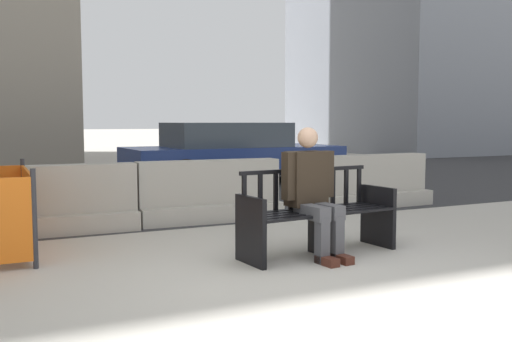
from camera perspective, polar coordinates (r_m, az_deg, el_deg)
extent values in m
plane|color=#B7B2A8|center=(5.02, 3.41, -10.92)|extent=(200.00, 200.00, 0.00)
cube|color=#333335|center=(13.20, -15.23, -1.16)|extent=(120.00, 12.00, 0.01)
cube|color=black|center=(5.49, -0.56, -5.99)|extent=(0.10, 0.52, 0.66)
cube|color=black|center=(6.46, 12.09, -4.43)|extent=(0.10, 0.52, 0.66)
cube|color=black|center=(5.96, 6.28, -6.18)|extent=(0.07, 0.33, 0.45)
cube|color=black|center=(5.74, 7.71, -4.35)|extent=(1.60, 0.23, 0.02)
cube|color=black|center=(5.83, 6.99, -4.20)|extent=(1.60, 0.23, 0.02)
cube|color=black|center=(5.92, 6.30, -4.05)|extent=(1.60, 0.23, 0.02)
cube|color=black|center=(6.01, 5.64, -3.91)|extent=(1.60, 0.23, 0.02)
cube|color=black|center=(6.10, 4.99, -3.77)|extent=(1.60, 0.23, 0.02)
cube|color=black|center=(6.06, 4.96, 0.10)|extent=(1.60, 0.19, 0.04)
cube|color=black|center=(5.67, -1.19, -2.35)|extent=(0.05, 0.03, 0.38)
cube|color=black|center=(5.77, 0.43, -2.23)|extent=(0.05, 0.03, 0.38)
cube|color=black|center=(5.87, 1.99, -2.11)|extent=(0.05, 0.03, 0.38)
cube|color=black|center=(5.97, 3.49, -1.99)|extent=(0.05, 0.03, 0.38)
cube|color=black|center=(6.08, 4.95, -1.88)|extent=(0.05, 0.03, 0.38)
cube|color=black|center=(6.19, 6.35, -1.76)|extent=(0.05, 0.03, 0.38)
cube|color=black|center=(6.31, 7.70, -1.66)|extent=(0.05, 0.03, 0.38)
cube|color=black|center=(6.43, 9.00, -1.55)|extent=(0.05, 0.03, 0.38)
cube|color=black|center=(6.55, 10.26, -1.45)|extent=(0.05, 0.03, 0.38)
cube|color=black|center=(5.42, -0.45, -2.75)|extent=(0.09, 0.46, 0.03)
cube|color=black|center=(6.41, 12.26, -1.67)|extent=(0.09, 0.46, 0.03)
cube|color=#2D2319|center=(5.86, 5.05, -0.75)|extent=(0.42, 0.28, 0.56)
sphere|color=tan|center=(5.82, 5.20, 3.35)|extent=(0.21, 0.21, 0.21)
cube|color=#4C4C51|center=(5.67, 5.61, -4.11)|extent=(0.18, 0.45, 0.14)
cube|color=#4C4C51|center=(5.78, 7.04, -3.95)|extent=(0.18, 0.45, 0.14)
cube|color=#4C4C51|center=(5.59, 6.64, -6.92)|extent=(0.12, 0.12, 0.45)
cube|color=#4C4C51|center=(5.70, 8.08, -6.70)|extent=(0.12, 0.12, 0.45)
cube|color=#4C2319|center=(5.57, 7.13, -8.92)|extent=(0.13, 0.27, 0.08)
cube|color=#4C2319|center=(5.68, 8.57, -8.66)|extent=(0.13, 0.27, 0.08)
cube|color=#2D2319|center=(5.69, 3.24, -0.51)|extent=(0.10, 0.13, 0.48)
cube|color=#2D2319|center=(5.98, 7.12, -0.27)|extent=(0.10, 0.13, 0.48)
cube|color=#ADA89E|center=(7.98, -4.69, -4.08)|extent=(2.03, 0.77, 0.24)
cube|color=#ADA89E|center=(7.92, -4.71, -1.08)|extent=(2.01, 0.39, 0.60)
cube|color=#ADA89E|center=(7.50, -19.48, -4.93)|extent=(2.02, 0.75, 0.24)
cube|color=#ADA89E|center=(7.44, -19.58, -1.74)|extent=(2.01, 0.37, 0.60)
cube|color=#ADA89E|center=(9.46, 11.52, -2.74)|extent=(2.02, 0.75, 0.24)
cube|color=#ADA89E|center=(9.41, 11.57, -0.21)|extent=(2.01, 0.37, 0.60)
cylinder|color=#2D2D33|center=(5.70, -21.28, -4.49)|extent=(0.05, 0.05, 0.94)
cylinder|color=#2D2D33|center=(7.21, -22.22, -2.59)|extent=(0.05, 0.05, 0.94)
cube|color=orange|center=(6.45, -21.81, -3.43)|extent=(0.03, 1.54, 0.79)
cube|color=navy|center=(12.72, -2.22, 1.21)|extent=(4.81, 2.02, 0.56)
cube|color=#38424C|center=(12.61, -3.01, 3.65)|extent=(2.59, 1.74, 0.53)
cylinder|color=black|center=(14.20, 1.67, 0.72)|extent=(0.65, 0.24, 0.64)
cylinder|color=black|center=(12.65, 5.59, 0.17)|extent=(0.65, 0.24, 0.64)
cylinder|color=black|center=(13.04, -9.78, 0.27)|extent=(0.65, 0.24, 0.64)
cylinder|color=black|center=(11.34, -7.08, -0.39)|extent=(0.65, 0.24, 0.64)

